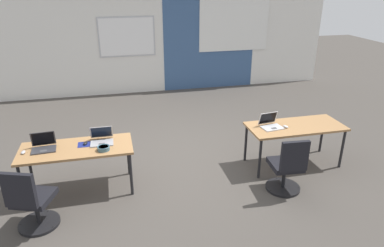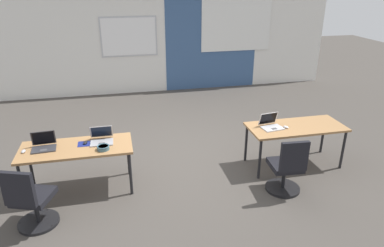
{
  "view_description": "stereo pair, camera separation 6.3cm",
  "coord_description": "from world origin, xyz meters",
  "views": [
    {
      "loc": [
        -1.16,
        -5.39,
        3.0
      ],
      "look_at": [
        0.03,
        -0.4,
        0.84
      ],
      "focal_mm": 32.69,
      "sensor_mm": 36.0,
      "label": 1
    },
    {
      "loc": [
        -1.1,
        -5.41,
        3.0
      ],
      "look_at": [
        0.03,
        -0.4,
        0.84
      ],
      "focal_mm": 32.69,
      "sensor_mm": 36.0,
      "label": 2
    }
  ],
  "objects": [
    {
      "name": "laptop_near_right_inner",
      "position": [
        1.31,
        -0.56,
        0.77
      ],
      "size": [
        0.37,
        0.34,
        0.23
      ],
      "rotation": [
        0.0,
        0.0,
        0.14
      ],
      "color": "silver",
      "rests_on": "desk_near_right"
    },
    {
      "name": "chair_near_right_inner",
      "position": [
        1.24,
        -1.35,
        0.38
      ],
      "size": [
        0.52,
        0.55,
        0.92
      ],
      "rotation": [
        0.0,
        0.0,
        3.07
      ],
      "color": "black",
      "rests_on": "ground"
    },
    {
      "name": "desk_near_left",
      "position": [
        -1.75,
        -0.6,
        0.66
      ],
      "size": [
        1.6,
        0.7,
        0.72
      ],
      "color": "#A37547",
      "rests_on": "ground"
    },
    {
      "name": "mousepad_near_left_inner",
      "position": [
        -1.62,
        -0.53,
        0.72
      ],
      "size": [
        0.22,
        0.19,
        0.0
      ],
      "color": "navy",
      "rests_on": "desk_near_left"
    },
    {
      "name": "back_wall_assembly",
      "position": [
        0.05,
        4.2,
        1.41
      ],
      "size": [
        10.0,
        0.27,
        2.8
      ],
      "color": "silver",
      "rests_on": "ground"
    },
    {
      "name": "mouse_near_right_inner",
      "position": [
        1.55,
        -0.64,
        0.74
      ],
      "size": [
        0.09,
        0.11,
        0.03
      ],
      "color": "silver",
      "rests_on": "desk_near_right"
    },
    {
      "name": "laptop_near_left_inner",
      "position": [
        -1.38,
        -0.5,
        0.77
      ],
      "size": [
        0.33,
        0.32,
        0.22
      ],
      "rotation": [
        0.0,
        0.0,
        -0.02
      ],
      "color": "#9E9EA3",
      "rests_on": "desk_near_left"
    },
    {
      "name": "chair_near_left_end",
      "position": [
        -2.28,
        -1.39,
        0.38
      ],
      "size": [
        0.56,
        0.61,
        0.92
      ],
      "rotation": [
        0.0,
        0.0,
        2.8
      ],
      "color": "black",
      "rests_on": "ground"
    },
    {
      "name": "mouse_near_left_end",
      "position": [
        -2.46,
        -0.62,
        0.74
      ],
      "size": [
        0.07,
        0.1,
        0.03
      ],
      "color": "#B2B2B7",
      "rests_on": "desk_near_left"
    },
    {
      "name": "snack_bowl",
      "position": [
        -1.36,
        -0.78,
        0.76
      ],
      "size": [
        0.18,
        0.18,
        0.06
      ],
      "color": "#3D6070",
      "rests_on": "desk_near_left"
    },
    {
      "name": "ground_plane",
      "position": [
        0.0,
        0.0,
        0.0
      ],
      "size": [
        24.0,
        24.0,
        0.0
      ],
      "color": "#47423D"
    },
    {
      "name": "laptop_near_left_end",
      "position": [
        -2.19,
        -0.55,
        0.77
      ],
      "size": [
        0.35,
        0.29,
        0.24
      ],
      "rotation": [
        0.0,
        0.0,
        0.07
      ],
      "color": "#333338",
      "rests_on": "desk_near_left"
    },
    {
      "name": "mouse_near_left_inner",
      "position": [
        -1.62,
        -0.53,
        0.74
      ],
      "size": [
        0.08,
        0.11,
        0.03
      ],
      "color": "black",
      "rests_on": "mousepad_near_left_inner"
    },
    {
      "name": "desk_near_right",
      "position": [
        1.75,
        -0.6,
        0.66
      ],
      "size": [
        1.6,
        0.7,
        0.72
      ],
      "color": "#A37547",
      "rests_on": "ground"
    }
  ]
}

